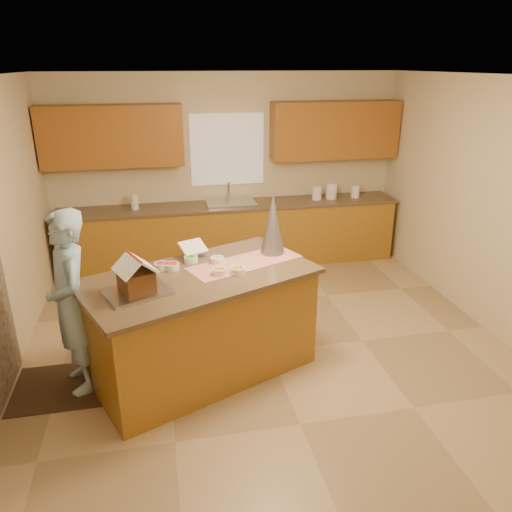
% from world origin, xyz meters
% --- Properties ---
extents(floor, '(5.50, 5.50, 0.00)m').
position_xyz_m(floor, '(0.00, 0.00, 0.00)').
color(floor, tan).
rests_on(floor, ground).
extents(ceiling, '(5.50, 5.50, 0.00)m').
position_xyz_m(ceiling, '(0.00, 0.00, 2.70)').
color(ceiling, silver).
rests_on(ceiling, floor).
extents(wall_back, '(5.50, 5.50, 0.00)m').
position_xyz_m(wall_back, '(0.00, 2.75, 1.35)').
color(wall_back, beige).
rests_on(wall_back, floor).
extents(wall_front, '(5.50, 5.50, 0.00)m').
position_xyz_m(wall_front, '(0.00, -2.75, 1.35)').
color(wall_front, beige).
rests_on(wall_front, floor).
extents(wall_right, '(5.50, 5.50, 0.00)m').
position_xyz_m(wall_right, '(2.50, 0.00, 1.35)').
color(wall_right, beige).
rests_on(wall_right, floor).
extents(window_curtain, '(1.05, 0.03, 1.00)m').
position_xyz_m(window_curtain, '(0.00, 2.72, 1.65)').
color(window_curtain, white).
rests_on(window_curtain, wall_back).
extents(back_counter_base, '(4.80, 0.60, 0.88)m').
position_xyz_m(back_counter_base, '(0.00, 2.45, 0.44)').
color(back_counter_base, '#9D6720').
rests_on(back_counter_base, floor).
extents(back_counter_top, '(4.85, 0.63, 0.04)m').
position_xyz_m(back_counter_top, '(0.00, 2.45, 0.90)').
color(back_counter_top, brown).
rests_on(back_counter_top, back_counter_base).
extents(upper_cabinet_left, '(1.85, 0.35, 0.80)m').
position_xyz_m(upper_cabinet_left, '(-1.55, 2.57, 1.90)').
color(upper_cabinet_left, '#9D5621').
rests_on(upper_cabinet_left, wall_back).
extents(upper_cabinet_right, '(1.85, 0.35, 0.80)m').
position_xyz_m(upper_cabinet_right, '(1.55, 2.57, 1.90)').
color(upper_cabinet_right, '#9D5621').
rests_on(upper_cabinet_right, wall_back).
extents(sink, '(0.70, 0.45, 0.12)m').
position_xyz_m(sink, '(0.00, 2.45, 0.89)').
color(sink, silver).
rests_on(sink, back_counter_top).
extents(faucet, '(0.03, 0.03, 0.28)m').
position_xyz_m(faucet, '(0.00, 2.63, 1.06)').
color(faucet, silver).
rests_on(faucet, back_counter_top).
extents(island_base, '(2.23, 1.70, 0.98)m').
position_xyz_m(island_base, '(-0.71, -0.20, 0.49)').
color(island_base, '#9D6720').
rests_on(island_base, floor).
extents(island_top, '(2.34, 1.82, 0.04)m').
position_xyz_m(island_top, '(-0.71, -0.20, 1.00)').
color(island_top, brown).
rests_on(island_top, island_base).
extents(table_runner, '(1.18, 0.80, 0.01)m').
position_xyz_m(table_runner, '(-0.25, -0.00, 1.02)').
color(table_runner, '#B40C0E').
rests_on(table_runner, island_top).
extents(baking_tray, '(0.62, 0.55, 0.03)m').
position_xyz_m(baking_tray, '(-1.25, -0.49, 1.03)').
color(baking_tray, silver).
rests_on(baking_tray, island_top).
extents(cookbook, '(0.30, 0.27, 0.10)m').
position_xyz_m(cookbook, '(-0.72, 0.26, 1.12)').
color(cookbook, white).
rests_on(cookbook, island_top).
extents(tinsel_tree, '(0.32, 0.32, 0.61)m').
position_xyz_m(tinsel_tree, '(0.07, 0.19, 1.32)').
color(tinsel_tree, '#A5A6B1').
rests_on(tinsel_tree, island_top).
extents(rug, '(1.14, 0.74, 0.01)m').
position_xyz_m(rug, '(-1.88, -0.20, 0.01)').
color(rug, black).
rests_on(rug, floor).
extents(boy, '(0.56, 0.70, 1.68)m').
position_xyz_m(boy, '(-1.83, -0.20, 0.85)').
color(boy, '#9CC1DD').
rests_on(boy, rug).
extents(canister_a, '(0.14, 0.14, 0.20)m').
position_xyz_m(canister_a, '(1.28, 2.45, 1.02)').
color(canister_a, white).
rests_on(canister_a, back_counter_top).
extents(canister_b, '(0.16, 0.16, 0.24)m').
position_xyz_m(canister_b, '(1.50, 2.45, 1.04)').
color(canister_b, white).
rests_on(canister_b, back_counter_top).
extents(canister_c, '(0.13, 0.13, 0.18)m').
position_xyz_m(canister_c, '(1.88, 2.45, 1.01)').
color(canister_c, white).
rests_on(canister_c, back_counter_top).
extents(paper_towel, '(0.10, 0.10, 0.22)m').
position_xyz_m(paper_towel, '(-1.33, 2.45, 1.03)').
color(paper_towel, white).
rests_on(paper_towel, back_counter_top).
extents(gingerbread_house, '(0.40, 0.40, 0.31)m').
position_xyz_m(gingerbread_house, '(-1.25, -0.49, 1.16)').
color(gingerbread_house, '#582B17').
rests_on(gingerbread_house, baking_tray).
extents(candy_bowls, '(0.81, 0.50, 0.06)m').
position_xyz_m(candy_bowls, '(-0.69, -0.06, 1.05)').
color(candy_bowls, silver).
rests_on(candy_bowls, island_top).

